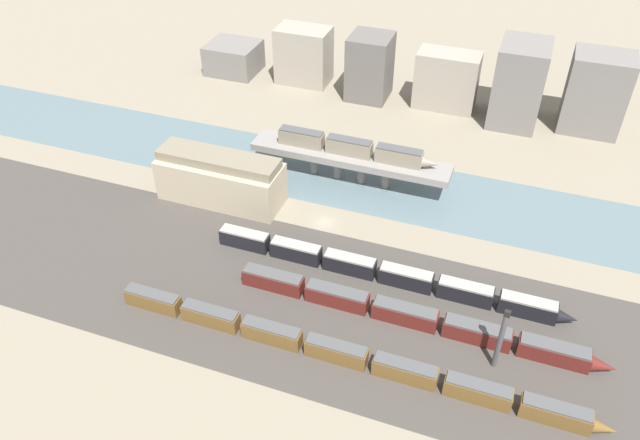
# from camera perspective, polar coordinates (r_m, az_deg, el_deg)

# --- Properties ---
(ground_plane) EXTENTS (400.00, 400.00, 0.00)m
(ground_plane) POSITION_cam_1_polar(r_m,az_deg,el_deg) (139.33, 0.41, -0.23)
(ground_plane) COLOR gray
(railbed_yard) EXTENTS (280.00, 42.00, 0.01)m
(railbed_yard) POSITION_cam_1_polar(r_m,az_deg,el_deg) (122.73, -3.36, -6.83)
(railbed_yard) COLOR #423D38
(railbed_yard) RESTS_ON ground
(river_water) EXTENTS (320.00, 24.31, 0.01)m
(river_water) POSITION_cam_1_polar(r_m,az_deg,el_deg) (153.16, 2.68, 3.76)
(river_water) COLOR slate
(river_water) RESTS_ON ground
(bridge) EXTENTS (48.52, 7.96, 7.30)m
(bridge) POSITION_cam_1_polar(r_m,az_deg,el_deg) (149.87, 2.75, 5.62)
(bridge) COLOR gray
(bridge) RESTS_ON ground
(train_on_bridge) EXTENTS (39.03, 3.01, 3.97)m
(train_on_bridge) POSITION_cam_1_polar(r_m,az_deg,el_deg) (147.85, 3.17, 6.62)
(train_on_bridge) COLOR gray
(train_on_bridge) RESTS_ON bridge
(train_yard_near) EXTENTS (88.21, 2.71, 3.72)m
(train_yard_near) POSITION_cam_1_polar(r_m,az_deg,el_deg) (110.47, 2.14, -12.10)
(train_yard_near) COLOR brown
(train_yard_near) RESTS_ON ground
(train_yard_mid) EXTENTS (69.42, 3.12, 3.68)m
(train_yard_mid) POSITION_cam_1_polar(r_m,az_deg,el_deg) (117.43, 8.55, -8.69)
(train_yard_mid) COLOR #5B1E19
(train_yard_mid) RESTS_ON ground
(train_yard_far) EXTENTS (72.68, 2.93, 3.84)m
(train_yard_far) POSITION_cam_1_polar(r_m,az_deg,el_deg) (124.95, 5.84, -4.79)
(train_yard_far) COLOR black
(train_yard_far) RESTS_ON ground
(warehouse_building) EXTENTS (28.78, 10.43, 12.04)m
(warehouse_building) POSITION_cam_1_polar(r_m,az_deg,el_deg) (145.00, -9.08, 3.78)
(warehouse_building) COLOR tan
(warehouse_building) RESTS_ON ground
(signal_tower) EXTENTS (1.00, 0.92, 13.57)m
(signal_tower) POSITION_cam_1_polar(r_m,az_deg,el_deg) (110.19, 16.16, -10.46)
(signal_tower) COLOR #4C4C51
(signal_tower) RESTS_ON ground
(city_block_far_left) EXTENTS (15.52, 13.88, 9.21)m
(city_block_far_left) POSITION_cam_1_polar(r_m,az_deg,el_deg) (205.98, -7.90, 14.49)
(city_block_far_left) COLOR slate
(city_block_far_left) RESTS_ON ground
(city_block_left) EXTENTS (16.00, 10.14, 16.95)m
(city_block_left) POSITION_cam_1_polar(r_m,az_deg,el_deg) (196.14, -1.50, 14.81)
(city_block_left) COLOR gray
(city_block_left) RESTS_ON ground
(city_block_center) EXTENTS (11.80, 12.04, 18.79)m
(city_block_center) POSITION_cam_1_polar(r_m,az_deg,el_deg) (186.96, 4.57, 13.78)
(city_block_center) COLOR #605B56
(city_block_center) RESTS_ON ground
(city_block_right) EXTENTS (17.37, 9.01, 16.34)m
(city_block_right) POSITION_cam_1_polar(r_m,az_deg,el_deg) (184.76, 11.49, 12.40)
(city_block_right) COLOR gray
(city_block_right) RESTS_ON ground
(city_block_far_right) EXTENTS (12.88, 15.95, 22.51)m
(city_block_far_right) POSITION_cam_1_polar(r_m,az_deg,el_deg) (180.64, 17.73, 11.80)
(city_block_far_right) COLOR slate
(city_block_far_right) RESTS_ON ground
(city_block_tall) EXTENTS (15.42, 12.44, 21.32)m
(city_block_tall) POSITION_cam_1_polar(r_m,az_deg,el_deg) (184.15, 23.90, 10.59)
(city_block_tall) COLOR slate
(city_block_tall) RESTS_ON ground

